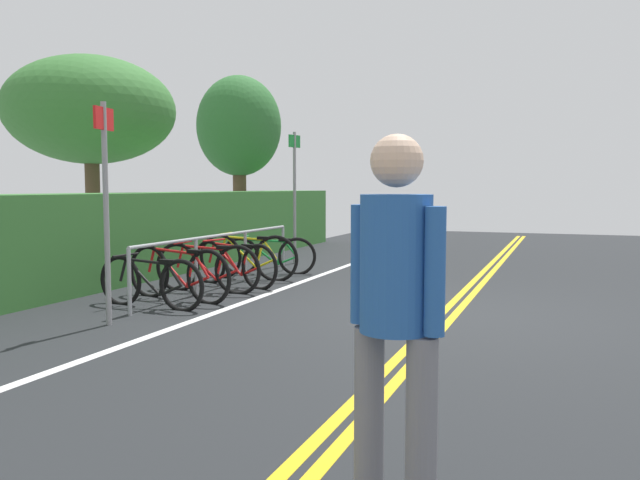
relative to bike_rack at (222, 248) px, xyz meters
The scene contains 17 objects.
ground_plane 3.61m from the bike_rack, 102.00° to the right, with size 28.86×10.65×0.05m, color #232628.
centre_line_yellow_inner 3.69m from the bike_rack, 101.74° to the right, with size 25.98×0.10×0.00m, color gold.
centre_line_yellow_outer 3.53m from the bike_rack, 102.28° to the right, with size 25.98×0.10×0.00m, color gold.
bike_lane_stripe_white 1.28m from the bike_rack, 130.86° to the right, with size 25.98×0.12×0.00m, color white.
bike_rack is the anchor object (origin of this frame).
bicycle_0 1.69m from the bike_rack, behind, with size 0.46×1.63×0.69m.
bicycle_1 1.11m from the bike_rack, behind, with size 0.49×1.79×0.76m.
bicycle_2 0.45m from the bike_rack, behind, with size 0.46×1.71×0.75m.
bicycle_3 0.39m from the bike_rack, ahead, with size 0.59×1.70×0.72m.
bicycle_4 1.01m from the bike_rack, ahead, with size 0.46×1.75×0.78m.
bicycle_5 1.72m from the bike_rack, ahead, with size 0.63×1.60×0.69m.
pedestrian 6.92m from the bike_rack, 144.01° to the right, with size 0.32×0.46×1.74m.
sign_post_near 2.81m from the bike_rack, behind, with size 0.36×0.09×2.42m.
sign_post_far 3.43m from the bike_rack, ahead, with size 0.36×0.10×2.58m.
hedge_backdrop 2.50m from the bike_rack, 53.14° to the left, with size 13.37×1.16×1.41m, color #387533.
tree_mid 4.73m from the bike_rack, 66.31° to the left, with size 3.19×3.19×3.97m.
tree_far_right 7.18m from the bike_rack, 25.88° to the left, with size 2.11×2.11×4.27m.
Camera 1 is at (-7.60, -1.28, 1.51)m, focal length 36.13 mm.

